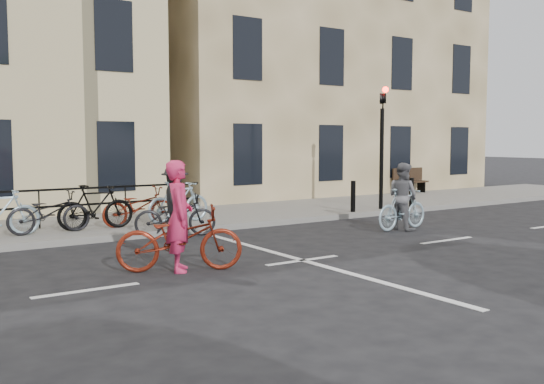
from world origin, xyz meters
TOP-DOWN VIEW (x-y plane):
  - ground at (0.00, 0.00)m, footprint 120.00×120.00m
  - sidewalk at (-4.00, 6.00)m, footprint 46.00×4.00m
  - building_east at (9.00, 13.00)m, footprint 14.00×10.00m
  - traffic_light at (6.20, 4.34)m, footprint 0.18×0.30m
  - bollard_east at (5.00, 4.25)m, footprint 0.14×0.14m
  - bollard_west at (7.40, 4.25)m, footprint 0.14×0.14m
  - bench at (11.00, 7.73)m, footprint 1.60×0.41m
  - parked_bikes at (-3.87, 5.04)m, footprint 9.35×1.23m
  - cyclist_pink at (-2.26, 0.47)m, footprint 2.24×1.55m
  - cyclist_grey at (4.37, 1.70)m, footprint 1.75×0.85m
  - cyclist_dark at (-0.75, 3.90)m, footprint 1.98×1.21m

SIDE VIEW (x-z plane):
  - ground at x=0.00m, z-range 0.00..0.00m
  - sidewalk at x=-4.00m, z-range 0.00..0.15m
  - bollard_east at x=5.00m, z-range 0.15..1.05m
  - bollard_west at x=7.40m, z-range 0.15..1.05m
  - parked_bikes at x=-3.87m, z-range 0.12..1.17m
  - cyclist_dark at x=-0.75m, z-range -0.18..1.49m
  - cyclist_pink at x=-2.26m, z-range -0.29..1.60m
  - bench at x=11.00m, z-range 0.19..1.16m
  - cyclist_grey at x=4.37m, z-range -0.16..1.51m
  - traffic_light at x=6.20m, z-range 0.50..4.40m
  - building_east at x=9.00m, z-range 0.15..12.15m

